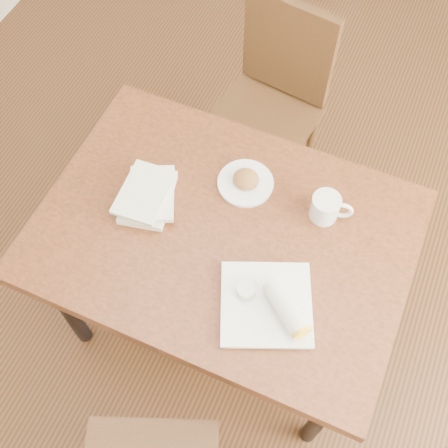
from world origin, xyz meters
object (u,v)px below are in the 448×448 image
at_px(coffee_mug, 326,207).
at_px(book_stack, 148,195).
at_px(table, 224,243).
at_px(plate_burrito, 272,305).
at_px(chair_far, 272,96).
at_px(plate_scone, 246,182).

relative_size(coffee_mug, book_stack, 0.53).
height_order(table, book_stack, book_stack).
height_order(plate_burrito, book_stack, plate_burrito).
distance_m(coffee_mug, plate_burrito, 0.38).
relative_size(table, book_stack, 4.62).
height_order(chair_far, plate_scone, chair_far).
height_order(plate_scone, book_stack, plate_scone).
xyz_separation_m(table, chair_far, (-0.12, 0.79, -0.12)).
relative_size(table, plate_burrito, 3.40).
relative_size(table, coffee_mug, 8.68).
xyz_separation_m(plate_scone, book_stack, (-0.28, -0.19, 0.01)).
distance_m(table, chair_far, 0.81).
relative_size(coffee_mug, plate_burrito, 0.39).
distance_m(chair_far, plate_scone, 0.64).
relative_size(table, chair_far, 1.28).
height_order(table, plate_burrito, plate_burrito).
xyz_separation_m(plate_scone, coffee_mug, (0.29, -0.01, 0.03)).
bearing_deg(table, book_stack, 177.90).
distance_m(plate_scone, coffee_mug, 0.29).
bearing_deg(plate_burrito, plate_scone, 122.61).
xyz_separation_m(table, book_stack, (-0.28, 0.01, 0.11)).
bearing_deg(plate_burrito, chair_far, 110.25).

